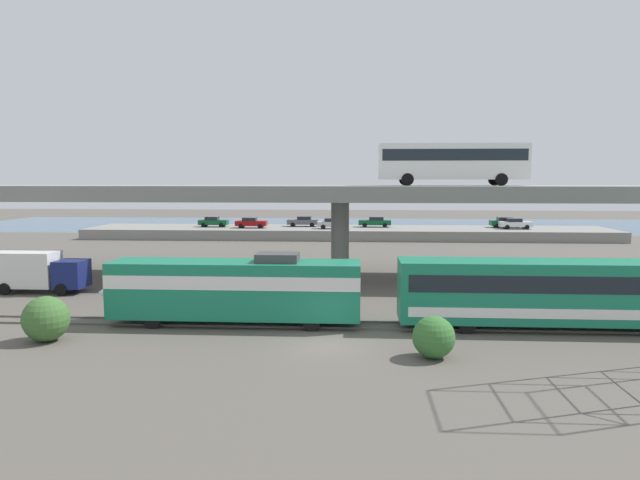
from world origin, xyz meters
TOP-DOWN VIEW (x-y plane):
  - ground_plane at (0.00, 0.00)m, footprint 260.00×260.00m
  - rail_strip_near at (0.00, 3.23)m, footprint 110.00×0.12m
  - rail_strip_far at (0.00, 4.77)m, footprint 110.00×0.12m
  - train_locomotive at (-6.27, 4.00)m, footprint 15.39×3.04m
  - train_coach_lead at (14.28, 4.00)m, footprint 20.89×3.04m
  - highway_overpass at (0.00, 20.00)m, footprint 96.00×10.64m
  - transit_bus_on_overpass at (9.16, 20.05)m, footprint 12.00×2.68m
  - service_truck_east at (-22.21, 12.50)m, footprint 6.80×2.46m
  - pier_parking_lot at (0.00, 55.00)m, footprint 74.09×11.25m
  - parked_car_0 at (-6.56, 56.87)m, footprint 4.54×2.00m
  - parked_car_1 at (22.77, 56.79)m, footprint 4.54×1.99m
  - parked_car_2 at (-19.59, 55.23)m, footprint 4.19×1.84m
  - parked_car_3 at (-2.01, 53.06)m, footprint 4.41×1.87m
  - parked_car_4 at (3.97, 56.39)m, footprint 4.68×1.87m
  - parked_car_5 at (-13.74, 53.74)m, footprint 4.42×1.92m
  - parked_car_6 at (23.45, 54.34)m, footprint 4.33×1.90m
  - harbor_water at (0.00, 78.00)m, footprint 140.00×36.00m
  - shrub_left at (-14.64, -0.23)m, footprint 2.37×2.37m
  - shrub_right at (5.08, -1.84)m, footprint 2.01×2.01m

SIDE VIEW (x-z plane):
  - ground_plane at x=0.00m, z-range 0.00..0.00m
  - harbor_water at x=0.00m, z-range 0.00..0.01m
  - rail_strip_near at x=0.00m, z-range 0.00..0.12m
  - rail_strip_far at x=0.00m, z-range 0.00..0.12m
  - pier_parking_lot at x=0.00m, z-range 0.00..1.42m
  - shrub_right at x=5.08m, z-range 0.00..2.01m
  - shrub_left at x=-14.64m, z-range 0.00..2.37m
  - service_truck_east at x=-22.21m, z-range 0.12..3.16m
  - train_coach_lead at x=14.28m, z-range 0.24..4.10m
  - parked_car_2 at x=-19.59m, z-range 1.44..2.94m
  - parked_car_3 at x=-2.01m, z-range 1.44..2.94m
  - parked_car_6 at x=23.45m, z-range 1.44..2.94m
  - parked_car_5 at x=-13.74m, z-range 1.44..2.94m
  - train_locomotive at x=-6.27m, z-range 0.10..4.28m
  - parked_car_4 at x=3.97m, z-range 1.44..2.94m
  - parked_car_1 at x=22.77m, z-range 1.44..2.94m
  - parked_car_0 at x=-6.56m, z-range 1.44..2.94m
  - highway_overpass at x=0.00m, z-range 3.18..11.03m
  - transit_bus_on_overpass at x=9.16m, z-range 8.22..11.62m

